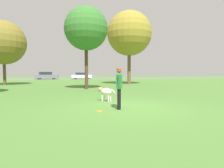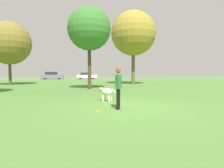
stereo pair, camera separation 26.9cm
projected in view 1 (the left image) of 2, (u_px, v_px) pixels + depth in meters
name	position (u px, v px, depth m)	size (l,w,h in m)	color
ground_plane	(128.00, 108.00, 7.95)	(120.00, 120.00, 0.00)	#4C7A33
far_road_strip	(81.00, 79.00, 41.06)	(120.00, 6.00, 0.01)	slate
person	(119.00, 85.00, 7.59)	(0.33, 0.69, 1.57)	black
dog	(105.00, 92.00, 9.61)	(0.79, 0.75, 0.67)	silver
frisbee	(100.00, 111.00, 7.13)	(0.22, 0.22, 0.02)	orange
tree_mid_center	(86.00, 29.00, 16.31)	(3.57, 3.57, 6.76)	#4C3826
tree_far_right	(129.00, 33.00, 23.24)	(5.19, 5.19, 8.53)	brown
tree_far_left	(4.00, 43.00, 21.63)	(4.74, 4.74, 6.98)	brown
parked_car_grey	(46.00, 76.00, 39.34)	(4.51, 1.78, 1.46)	slate
parked_car_white	(81.00, 76.00, 40.79)	(4.15, 1.92, 1.32)	white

